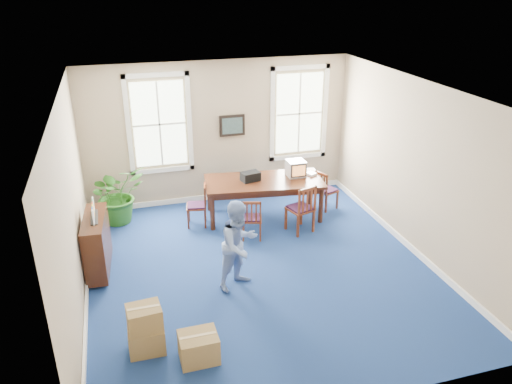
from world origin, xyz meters
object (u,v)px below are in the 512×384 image
object	(u,v)px
conference_table	(264,198)
credenza	(97,246)
chair_near_left	(252,218)
crt_tv	(296,168)
man	(239,245)
potted_plant	(117,194)
cardboard_boxes	(159,321)

from	to	relation	value
conference_table	credenza	distance (m)	3.67
chair_near_left	credenza	xyz separation A→B (m)	(-2.93, -0.41, 0.06)
conference_table	chair_near_left	xyz separation A→B (m)	(-0.51, -0.85, 0.01)
crt_tv	credenza	size ratio (longest dim) A/B	0.33
man	credenza	distance (m)	2.56
man	potted_plant	bearing A→B (deg)	93.33
credenza	cardboard_boxes	xyz separation A→B (m)	(0.82, -2.23, -0.11)
chair_near_left	potted_plant	xyz separation A→B (m)	(-2.51, 1.48, 0.19)
crt_tv	potted_plant	distance (m)	3.82
chair_near_left	cardboard_boxes	distance (m)	3.39
crt_tv	potted_plant	bearing A→B (deg)	171.16
conference_table	crt_tv	size ratio (longest dim) A/B	6.05
crt_tv	man	xyz separation A→B (m)	(-1.89, -2.45, -0.24)
crt_tv	cardboard_boxes	xyz separation A→B (m)	(-3.36, -3.55, -0.64)
conference_table	potted_plant	size ratio (longest dim) A/B	1.99
conference_table	cardboard_boxes	world-z (taller)	conference_table
conference_table	chair_near_left	world-z (taller)	chair_near_left
chair_near_left	crt_tv	bearing A→B (deg)	-127.34
crt_tv	cardboard_boxes	world-z (taller)	crt_tv
crt_tv	cardboard_boxes	distance (m)	4.93
crt_tv	man	distance (m)	3.10
credenza	potted_plant	size ratio (longest dim) A/B	1.01
cardboard_boxes	man	bearing A→B (deg)	37.01
potted_plant	cardboard_boxes	bearing A→B (deg)	-84.46
conference_table	chair_near_left	size ratio (longest dim) A/B	2.86
credenza	cardboard_boxes	world-z (taller)	credenza
credenza	conference_table	bearing A→B (deg)	24.48
conference_table	crt_tv	distance (m)	0.95
man	chair_near_left	bearing A→B (deg)	38.86
crt_tv	potted_plant	size ratio (longest dim) A/B	0.33
crt_tv	chair_near_left	world-z (taller)	crt_tv
credenza	crt_tv	bearing A→B (deg)	21.87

